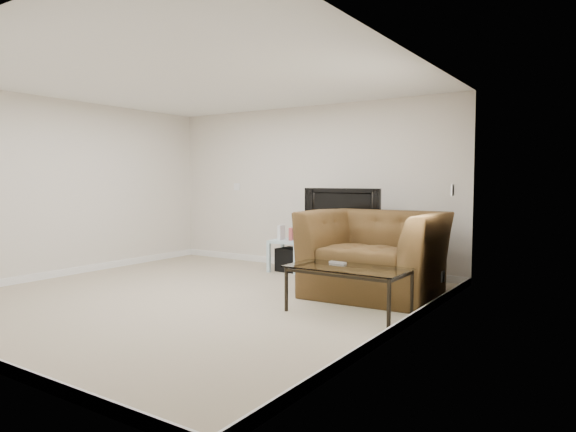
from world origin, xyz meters
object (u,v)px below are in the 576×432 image
Objects in this scene: television at (345,211)px; subwoofer at (291,260)px; coffee_table at (348,290)px; recliner at (375,239)px; side_table at (289,255)px; tv_stand at (345,256)px.

television reaches higher than subwoofer.
television is 2.01m from coffee_table.
television is at bearing 118.51° from coffee_table.
recliner is 1.03m from coffee_table.
television is at bearing 133.48° from recliner.
recliner reaches higher than subwoofer.
side_table is at bearing -139.84° from subwoofer.
tv_stand is 0.95m from side_table.
tv_stand is at bearing 0.00° from side_table.
television is at bearing -3.31° from subwoofer.
tv_stand is 1.15m from recliner.
television reaches higher than coffee_table.
tv_stand is at bearing 132.37° from recliner.
subwoofer is 1.94m from recliner.
side_table is 0.32× the size of recliner.
coffee_table is (0.90, -1.68, -0.07)m from tv_stand.
recliner is (1.71, -0.78, 0.50)m from subwoofer.
television is 0.85× the size of coffee_table.
recliner reaches higher than side_table.
recliner is at bearing -23.73° from side_table.
subwoofer is 2.50m from coffee_table.
coffee_table is at bearing -43.13° from subwoofer.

